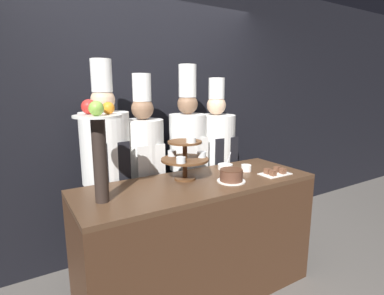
{
  "coord_description": "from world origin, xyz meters",
  "views": [
    {
      "loc": [
        -1.19,
        -1.51,
        1.67
      ],
      "look_at": [
        0.0,
        0.44,
        1.2
      ],
      "focal_mm": 28.0,
      "sensor_mm": 36.0,
      "label": 1
    }
  ],
  "objects_px": {
    "chef_center_left": "(144,167)",
    "serving_bowl_far": "(225,167)",
    "cup_white": "(246,168)",
    "chef_right": "(216,158)",
    "tiered_stand": "(185,156)",
    "chef_left": "(107,168)",
    "fruit_pedestal": "(99,140)",
    "chef_center_right": "(188,157)",
    "cake_round": "(231,176)",
    "cake_square_tray": "(275,172)"
  },
  "relations": [
    {
      "from": "chef_center_left",
      "to": "cake_square_tray",
      "type": "bearing_deg",
      "value": -40.32
    },
    {
      "from": "serving_bowl_far",
      "to": "chef_center_left",
      "type": "bearing_deg",
      "value": 147.48
    },
    {
      "from": "cup_white",
      "to": "chef_right",
      "type": "xyz_separation_m",
      "value": [
        0.06,
        0.53,
        -0.03
      ]
    },
    {
      "from": "chef_center_left",
      "to": "serving_bowl_far",
      "type": "bearing_deg",
      "value": -32.52
    },
    {
      "from": "chef_center_left",
      "to": "chef_center_right",
      "type": "bearing_deg",
      "value": 0.0
    },
    {
      "from": "cake_round",
      "to": "cup_white",
      "type": "xyz_separation_m",
      "value": [
        0.29,
        0.16,
        -0.02
      ]
    },
    {
      "from": "fruit_pedestal",
      "to": "chef_center_left",
      "type": "height_order",
      "value": "chef_center_left"
    },
    {
      "from": "serving_bowl_far",
      "to": "chef_right",
      "type": "height_order",
      "value": "chef_right"
    },
    {
      "from": "cake_round",
      "to": "serving_bowl_far",
      "type": "height_order",
      "value": "serving_bowl_far"
    },
    {
      "from": "cake_round",
      "to": "chef_right",
      "type": "height_order",
      "value": "chef_right"
    },
    {
      "from": "cup_white",
      "to": "chef_center_right",
      "type": "relative_size",
      "value": 0.05
    },
    {
      "from": "tiered_stand",
      "to": "chef_center_right",
      "type": "bearing_deg",
      "value": 57.16
    },
    {
      "from": "fruit_pedestal",
      "to": "serving_bowl_far",
      "type": "height_order",
      "value": "fruit_pedestal"
    },
    {
      "from": "cup_white",
      "to": "chef_right",
      "type": "bearing_deg",
      "value": 83.62
    },
    {
      "from": "tiered_stand",
      "to": "chef_center_left",
      "type": "bearing_deg",
      "value": 108.29
    },
    {
      "from": "serving_bowl_far",
      "to": "chef_left",
      "type": "relative_size",
      "value": 0.08
    },
    {
      "from": "cup_white",
      "to": "chef_center_left",
      "type": "relative_size",
      "value": 0.05
    },
    {
      "from": "serving_bowl_far",
      "to": "chef_right",
      "type": "xyz_separation_m",
      "value": [
        0.17,
        0.39,
        -0.02
      ]
    },
    {
      "from": "fruit_pedestal",
      "to": "chef_left",
      "type": "distance_m",
      "value": 0.71
    },
    {
      "from": "chef_center_left",
      "to": "chef_center_right",
      "type": "xyz_separation_m",
      "value": [
        0.45,
        0.0,
        0.03
      ]
    },
    {
      "from": "fruit_pedestal",
      "to": "chef_center_left",
      "type": "relative_size",
      "value": 0.36
    },
    {
      "from": "tiered_stand",
      "to": "cake_round",
      "type": "bearing_deg",
      "value": -40.31
    },
    {
      "from": "cake_round",
      "to": "serving_bowl_far",
      "type": "relative_size",
      "value": 1.49
    },
    {
      "from": "tiered_stand",
      "to": "chef_right",
      "type": "xyz_separation_m",
      "value": [
        0.63,
        0.46,
        -0.19
      ]
    },
    {
      "from": "tiered_stand",
      "to": "chef_center_left",
      "type": "height_order",
      "value": "chef_center_left"
    },
    {
      "from": "fruit_pedestal",
      "to": "chef_center_right",
      "type": "height_order",
      "value": "chef_center_right"
    },
    {
      "from": "chef_center_left",
      "to": "chef_right",
      "type": "bearing_deg",
      "value": -0.01
    },
    {
      "from": "chef_left",
      "to": "tiered_stand",
      "type": "bearing_deg",
      "value": -43.49
    },
    {
      "from": "tiered_stand",
      "to": "fruit_pedestal",
      "type": "relative_size",
      "value": 0.58
    },
    {
      "from": "fruit_pedestal",
      "to": "cup_white",
      "type": "relative_size",
      "value": 7.31
    },
    {
      "from": "serving_bowl_far",
      "to": "chef_center_right",
      "type": "xyz_separation_m",
      "value": [
        -0.16,
        0.39,
        0.03
      ]
    },
    {
      "from": "cake_square_tray",
      "to": "chef_center_left",
      "type": "bearing_deg",
      "value": 139.68
    },
    {
      "from": "fruit_pedestal",
      "to": "chef_left",
      "type": "xyz_separation_m",
      "value": [
        0.2,
        0.58,
        -0.34
      ]
    },
    {
      "from": "chef_center_left",
      "to": "chef_center_right",
      "type": "height_order",
      "value": "chef_center_right"
    },
    {
      "from": "cake_square_tray",
      "to": "serving_bowl_far",
      "type": "bearing_deg",
      "value": 126.54
    },
    {
      "from": "tiered_stand",
      "to": "chef_left",
      "type": "height_order",
      "value": "chef_left"
    },
    {
      "from": "chef_center_left",
      "to": "tiered_stand",
      "type": "bearing_deg",
      "value": -71.71
    },
    {
      "from": "tiered_stand",
      "to": "cake_square_tray",
      "type": "bearing_deg",
      "value": -20.9
    },
    {
      "from": "cake_square_tray",
      "to": "chef_left",
      "type": "bearing_deg",
      "value": 148.53
    },
    {
      "from": "serving_bowl_far",
      "to": "chef_center_left",
      "type": "distance_m",
      "value": 0.72
    },
    {
      "from": "fruit_pedestal",
      "to": "serving_bowl_far",
      "type": "distance_m",
      "value": 1.21
    },
    {
      "from": "fruit_pedestal",
      "to": "chef_right",
      "type": "height_order",
      "value": "chef_right"
    },
    {
      "from": "fruit_pedestal",
      "to": "cake_round",
      "type": "xyz_separation_m",
      "value": [
        0.95,
        -0.11,
        -0.35
      ]
    },
    {
      "from": "cup_white",
      "to": "cake_square_tray",
      "type": "xyz_separation_m",
      "value": [
        0.14,
        -0.2,
        -0.01
      ]
    },
    {
      "from": "cake_round",
      "to": "chef_center_right",
      "type": "bearing_deg",
      "value": 88.1
    },
    {
      "from": "chef_center_left",
      "to": "chef_right",
      "type": "relative_size",
      "value": 1.01
    },
    {
      "from": "fruit_pedestal",
      "to": "chef_right",
      "type": "bearing_deg",
      "value": 24.04
    },
    {
      "from": "chef_left",
      "to": "chef_right",
      "type": "height_order",
      "value": "chef_left"
    },
    {
      "from": "chef_center_right",
      "to": "serving_bowl_far",
      "type": "bearing_deg",
      "value": -67.92
    },
    {
      "from": "serving_bowl_far",
      "to": "fruit_pedestal",
      "type": "bearing_deg",
      "value": -170.07
    }
  ]
}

